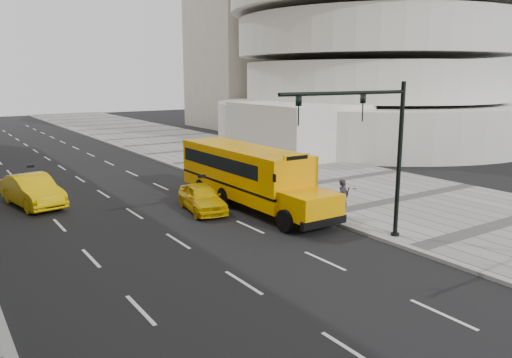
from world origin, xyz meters
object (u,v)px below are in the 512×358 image
taxi_near (202,198)px  pedestrian (343,198)px  taxi_far (33,191)px  traffic_signal (376,143)px  school_bus (246,172)px

taxi_near → pedestrian: bearing=-37.0°
taxi_near → taxi_far: 8.90m
taxi_near → traffic_signal: size_ratio=0.63×
taxi_near → taxi_far: bearing=149.5°
school_bus → pedestrian: size_ratio=6.49×
taxi_near → traffic_signal: traffic_signal is taller
school_bus → taxi_near: bearing=176.7°
taxi_far → pedestrian: 15.76m
taxi_near → pedestrian: 6.89m
taxi_far → school_bus: bearing=-42.3°
taxi_far → pedestrian: (11.52, -10.75, 0.23)m
school_bus → pedestrian: (2.22, -4.87, -0.72)m
taxi_near → traffic_signal: 9.48m
school_bus → traffic_signal: traffic_signal is taller
taxi_near → taxi_far: (-6.80, 5.74, 0.13)m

